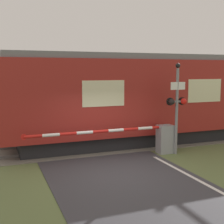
% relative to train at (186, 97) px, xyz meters
% --- Properties ---
extents(ground_plane, '(80.00, 80.00, 0.00)m').
position_rel_train_xyz_m(ground_plane, '(-4.97, -3.47, -2.01)').
color(ground_plane, '#5B6B3D').
extents(track_bed, '(36.00, 3.20, 0.13)m').
position_rel_train_xyz_m(track_bed, '(-4.97, 0.00, -1.99)').
color(track_bed, '#666056').
rests_on(track_bed, ground_plane).
extents(train, '(16.82, 2.79, 3.93)m').
position_rel_train_xyz_m(train, '(0.00, 0.00, 0.00)').
color(train, black).
rests_on(train, ground_plane).
extents(crossing_barrier, '(5.76, 0.44, 1.16)m').
position_rel_train_xyz_m(crossing_barrier, '(-2.79, -2.04, -1.36)').
color(crossing_barrier, gray).
rests_on(crossing_barrier, ground_plane).
extents(signal_post, '(0.83, 0.26, 3.51)m').
position_rel_train_xyz_m(signal_post, '(-1.97, -2.32, -0.01)').
color(signal_post, gray).
rests_on(signal_post, ground_plane).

